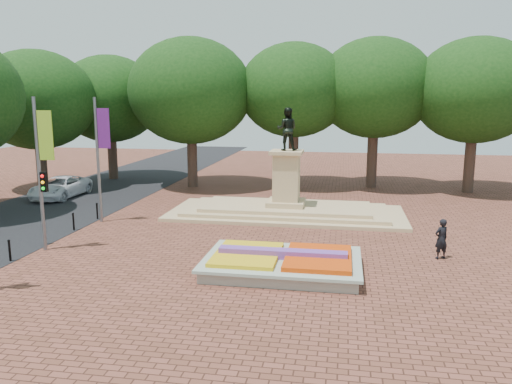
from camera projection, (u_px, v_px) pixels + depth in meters
ground at (266, 255)px, 22.39m from camera, size 90.00×90.00×0.00m
asphalt_street at (31, 216)px, 29.78m from camera, size 9.00×90.00×0.02m
flower_bed at (283, 262)px, 20.20m from camera, size 6.30×4.30×0.91m
monument at (286, 201)px, 29.97m from camera, size 14.00×6.00×6.40m
tree_row_back at (332, 102)px, 38.19m from camera, size 44.80×8.80×10.43m
banner_poles at (37, 168)px, 22.13m from camera, size 0.88×11.17×7.00m
bollard_row at (28, 241)px, 22.66m from camera, size 0.12×13.12×0.98m
van at (60, 187)px, 35.33m from camera, size 2.47×5.34×1.48m
pedestrian at (441, 239)px, 21.72m from camera, size 0.78×0.69×1.79m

